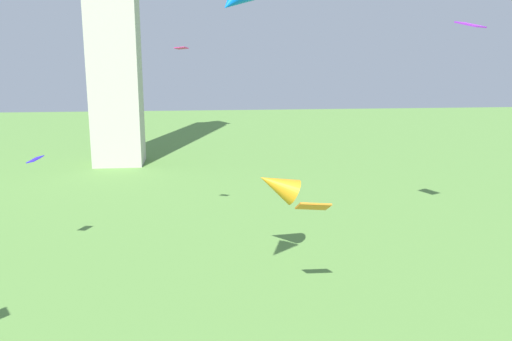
{
  "coord_description": "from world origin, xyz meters",
  "views": [
    {
      "loc": [
        -3.11,
        -1.53,
        11.29
      ],
      "look_at": [
        -1.04,
        16.47,
        7.45
      ],
      "focal_mm": 36.33,
      "sensor_mm": 36.0,
      "label": 1
    }
  ],
  "objects_px": {
    "kite_flying_1": "(277,185)",
    "kite_flying_2": "(35,159)",
    "kite_flying_0": "(313,206)",
    "kite_flying_4": "(181,48)",
    "kite_flying_6": "(470,25)"
  },
  "relations": [
    {
      "from": "kite_flying_1",
      "to": "kite_flying_2",
      "type": "bearing_deg",
      "value": -101.13
    },
    {
      "from": "kite_flying_1",
      "to": "kite_flying_2",
      "type": "height_order",
      "value": "kite_flying_2"
    },
    {
      "from": "kite_flying_2",
      "to": "kite_flying_6",
      "type": "xyz_separation_m",
      "value": [
        26.07,
        0.68,
        7.7
      ]
    },
    {
      "from": "kite_flying_4",
      "to": "kite_flying_6",
      "type": "height_order",
      "value": "kite_flying_6"
    },
    {
      "from": "kite_flying_0",
      "to": "kite_flying_6",
      "type": "distance_m",
      "value": 17.1
    },
    {
      "from": "kite_flying_1",
      "to": "kite_flying_6",
      "type": "bearing_deg",
      "value": 101.1
    },
    {
      "from": "kite_flying_0",
      "to": "kite_flying_4",
      "type": "distance_m",
      "value": 14.48
    },
    {
      "from": "kite_flying_4",
      "to": "kite_flying_0",
      "type": "bearing_deg",
      "value": -29.61
    },
    {
      "from": "kite_flying_6",
      "to": "kite_flying_2",
      "type": "bearing_deg",
      "value": 64.49
    },
    {
      "from": "kite_flying_1",
      "to": "kite_flying_4",
      "type": "height_order",
      "value": "kite_flying_4"
    },
    {
      "from": "kite_flying_0",
      "to": "kite_flying_4",
      "type": "height_order",
      "value": "kite_flying_4"
    },
    {
      "from": "kite_flying_4",
      "to": "kite_flying_6",
      "type": "distance_m",
      "value": 17.81
    },
    {
      "from": "kite_flying_1",
      "to": "kite_flying_4",
      "type": "relative_size",
      "value": 2.89
    },
    {
      "from": "kite_flying_1",
      "to": "kite_flying_4",
      "type": "distance_m",
      "value": 10.52
    },
    {
      "from": "kite_flying_1",
      "to": "kite_flying_2",
      "type": "xyz_separation_m",
      "value": [
        -13.74,
        2.2,
        1.36
      ]
    }
  ]
}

